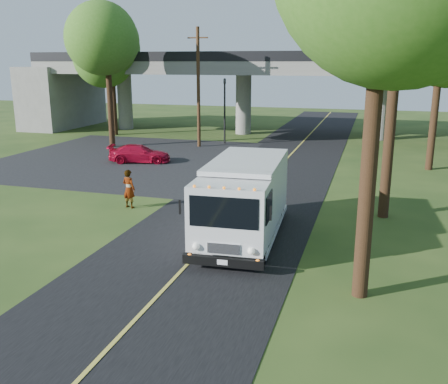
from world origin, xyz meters
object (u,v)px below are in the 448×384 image
at_px(tree_right_far, 448,29).
at_px(tree_left_lot, 108,42).
at_px(step_van, 244,197).
at_px(red_sedan, 140,154).
at_px(pedestrian, 129,189).
at_px(tree_left_far, 112,50).
at_px(traffic_signal, 225,104).
at_px(utility_pole, 198,87).

bearing_deg(tree_right_far, tree_left_lot, 175.03).
bearing_deg(step_van, red_sedan, 126.51).
xyz_separation_m(tree_left_lot, pedestrian, (8.89, -14.71, -7.01)).
relative_size(tree_right_far, red_sedan, 2.73).
distance_m(tree_left_lot, pedestrian, 18.57).
height_order(tree_left_lot, pedestrian, tree_left_lot).
distance_m(tree_right_far, pedestrian, 20.39).
xyz_separation_m(step_van, red_sedan, (-10.26, 12.20, -1.01)).
xyz_separation_m(tree_right_far, tree_left_far, (-26.00, 8.00, -0.85)).
bearing_deg(tree_left_lot, tree_right_far, -4.97).
height_order(tree_left_far, red_sedan, tree_left_far).
xyz_separation_m(traffic_signal, utility_pole, (-1.50, -2.00, 1.40)).
bearing_deg(tree_right_far, step_van, -118.15).
bearing_deg(traffic_signal, tree_right_far, -22.07).
bearing_deg(step_van, utility_pole, 110.49).
bearing_deg(pedestrian, tree_right_far, -123.89).
bearing_deg(pedestrian, red_sedan, -52.43).
bearing_deg(tree_right_far, traffic_signal, 157.93).
bearing_deg(tree_right_far, tree_left_far, 162.90).
distance_m(utility_pole, tree_left_far, 10.45).
height_order(utility_pole, tree_right_far, tree_right_far).
relative_size(step_van, pedestrian, 4.01).
relative_size(traffic_signal, step_van, 0.73).
height_order(tree_left_far, pedestrian, tree_left_far).
xyz_separation_m(traffic_signal, pedestrian, (1.10, -18.88, -2.31)).
distance_m(step_van, red_sedan, 15.98).
height_order(tree_left_far, step_van, tree_left_far).
relative_size(tree_right_far, tree_left_far, 1.11).
height_order(traffic_signal, tree_left_lot, tree_left_lot).
relative_size(tree_right_far, step_van, 1.54).
height_order(tree_right_far, pedestrian, tree_right_far).
xyz_separation_m(traffic_signal, tree_left_lot, (-7.79, -4.16, 4.70)).
height_order(utility_pole, tree_left_lot, tree_left_lot).
relative_size(tree_left_lot, step_van, 1.48).
height_order(traffic_signal, utility_pole, utility_pole).
bearing_deg(tree_left_lot, step_van, -48.98).
bearing_deg(red_sedan, pedestrian, -172.08).
relative_size(tree_right_far, tree_left_lot, 1.05).
xyz_separation_m(tree_left_far, red_sedan, (7.64, -10.93, -6.87)).
relative_size(traffic_signal, pedestrian, 2.93).
xyz_separation_m(utility_pole, step_van, (8.61, -19.29, -3.00)).
bearing_deg(tree_left_lot, tree_left_far, 116.57).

